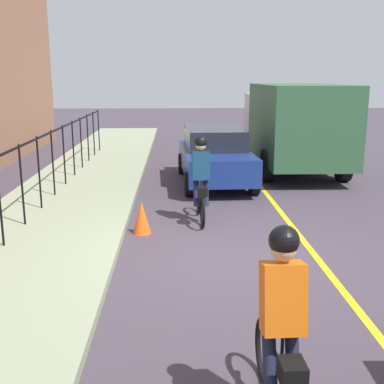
# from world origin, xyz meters

# --- Properties ---
(ground_plane) EXTENTS (80.00, 80.00, 0.00)m
(ground_plane) POSITION_xyz_m (0.00, 0.00, 0.00)
(ground_plane) COLOR #413743
(lane_line_centre) EXTENTS (36.00, 0.12, 0.01)m
(lane_line_centre) POSITION_xyz_m (0.00, -1.60, 0.00)
(lane_line_centre) COLOR yellow
(lane_line_centre) RESTS_ON ground
(sidewalk) EXTENTS (40.00, 3.20, 0.15)m
(sidewalk) POSITION_xyz_m (0.00, 3.40, 0.07)
(sidewalk) COLOR gray
(sidewalk) RESTS_ON ground
(iron_fence) EXTENTS (21.10, 0.04, 1.60)m
(iron_fence) POSITION_xyz_m (1.00, 3.80, 1.27)
(iron_fence) COLOR black
(iron_fence) RESTS_ON sidewalk
(cyclist_lead) EXTENTS (1.71, 0.37, 1.83)m
(cyclist_lead) POSITION_xyz_m (2.19, 0.27, 0.91)
(cyclist_lead) COLOR black
(cyclist_lead) RESTS_ON ground
(cyclist_follow) EXTENTS (1.71, 0.37, 1.83)m
(cyclist_follow) POSITION_xyz_m (-3.98, -0.09, 0.91)
(cyclist_follow) COLOR black
(cyclist_follow) RESTS_ON ground
(parked_sedan_rear) EXTENTS (4.47, 2.07, 1.58)m
(parked_sedan_rear) POSITION_xyz_m (6.03, -0.33, 0.82)
(parked_sedan_rear) COLOR navy
(parked_sedan_rear) RESTS_ON ground
(box_truck_background) EXTENTS (6.73, 2.58, 2.78)m
(box_truck_background) POSITION_xyz_m (7.96, -3.03, 1.55)
(box_truck_background) COLOR #305C3C
(box_truck_background) RESTS_ON ground
(traffic_cone_near) EXTENTS (0.36, 0.36, 0.65)m
(traffic_cone_near) POSITION_xyz_m (1.42, 1.47, 0.33)
(traffic_cone_near) COLOR #F15815
(traffic_cone_near) RESTS_ON ground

